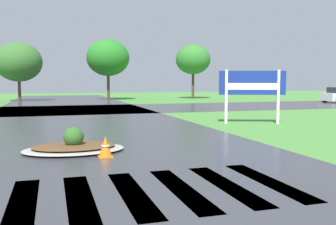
% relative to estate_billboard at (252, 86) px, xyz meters
% --- Properties ---
extents(asphalt_roadway, '(10.03, 80.00, 0.01)m').
position_rel_estate_billboard_xyz_m(asphalt_roadway, '(-7.45, -2.91, -1.73)').
color(asphalt_roadway, '#35353A').
rests_on(asphalt_roadway, ground).
extents(asphalt_cross_road, '(90.00, 9.03, 0.01)m').
position_rel_estate_billboard_xyz_m(asphalt_cross_road, '(-7.45, 11.11, -1.73)').
color(asphalt_cross_road, '#35353A').
rests_on(asphalt_cross_road, ground).
extents(crosswalk_stripes, '(5.85, 2.89, 0.01)m').
position_rel_estate_billboard_xyz_m(crosswalk_stripes, '(-7.45, -8.95, -1.73)').
color(crosswalk_stripes, white).
rests_on(crosswalk_stripes, ground).
extents(estate_billboard, '(2.86, 1.12, 2.47)m').
position_rel_estate_billboard_xyz_m(estate_billboard, '(0.00, 0.00, 0.00)').
color(estate_billboard, white).
rests_on(estate_billboard, ground).
extents(median_island, '(2.79, 1.96, 0.68)m').
position_rel_estate_billboard_xyz_m(median_island, '(-8.20, -4.60, -1.60)').
color(median_island, '#9E9B93').
rests_on(median_island, ground).
extents(traffic_cone, '(0.36, 0.36, 0.54)m').
position_rel_estate_billboard_xyz_m(traffic_cone, '(-7.46, -5.67, -1.47)').
color(traffic_cone, orange).
rests_on(traffic_cone, ground).
extents(background_treeline, '(40.08, 4.89, 6.12)m').
position_rel_estate_billboard_xyz_m(background_treeline, '(-11.26, 23.38, 2.26)').
color(background_treeline, '#4C3823').
rests_on(background_treeline, ground).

